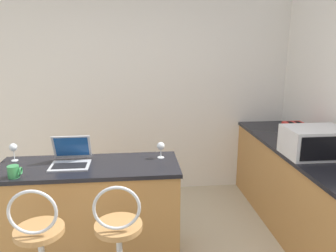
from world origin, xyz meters
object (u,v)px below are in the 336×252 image
at_px(bar_stool_far, 119,250).
at_px(microwave, 315,142).
at_px(wine_glass_short, 13,148).
at_px(mug_white, 295,127).
at_px(wine_glass_tall, 161,147).
at_px(laptop, 71,157).
at_px(toaster, 296,132).
at_px(mug_green, 14,172).

height_order(bar_stool_far, microwave, microwave).
distance_m(wine_glass_short, mug_white, 3.03).
height_order(bar_stool_far, wine_glass_tall, wine_glass_tall).
distance_m(laptop, mug_white, 2.57).
xyz_separation_m(laptop, toaster, (2.26, 0.47, 0.03)).
relative_size(microwave, mug_green, 5.10).
xyz_separation_m(laptop, mug_white, (2.44, 0.82, -0.01)).
bearing_deg(wine_glass_short, toaster, 7.17).
xyz_separation_m(bar_stool_far, toaster, (1.84, 1.13, 0.52)).
xyz_separation_m(bar_stool_far, mug_green, (-0.81, 0.40, 0.48)).
bearing_deg(wine_glass_short, wine_glass_tall, -2.33).
bearing_deg(microwave, mug_white, 73.63).
xyz_separation_m(bar_stool_far, mug_white, (2.02, 1.48, 0.48)).
height_order(laptop, mug_white, laptop).
bearing_deg(wine_glass_tall, wine_glass_short, 177.67).
bearing_deg(laptop, microwave, -0.58).
bearing_deg(toaster, wine_glass_short, -172.83).
height_order(laptop, mug_green, laptop).
xyz_separation_m(laptop, microwave, (2.19, -0.02, 0.07)).
distance_m(microwave, wine_glass_tall, 1.41).
bearing_deg(bar_stool_far, toaster, 31.62).
bearing_deg(mug_white, mug_green, -159.02).
height_order(laptop, toaster, laptop).
relative_size(laptop, mug_white, 3.09).
bearing_deg(mug_white, toaster, -117.07).
relative_size(bar_stool_far, mug_green, 9.61).
distance_m(toaster, wine_glass_tall, 1.53).
height_order(wine_glass_short, wine_glass_tall, wine_glass_short).
bearing_deg(wine_glass_tall, microwave, -3.82).
bearing_deg(wine_glass_tall, toaster, 15.20).
bearing_deg(mug_white, wine_glass_short, -166.71).
bearing_deg(bar_stool_far, microwave, 19.79).
distance_m(laptop, mug_green, 0.46).
bearing_deg(mug_white, microwave, -106.37).
xyz_separation_m(toaster, mug_green, (-2.64, -0.73, -0.04)).
bearing_deg(wine_glass_short, laptop, -13.68).
bearing_deg(microwave, toaster, 81.98).
height_order(microwave, wine_glass_tall, microwave).
xyz_separation_m(bar_stool_far, laptop, (-0.42, 0.66, 0.49)).
bearing_deg(microwave, wine_glass_tall, 176.18).
xyz_separation_m(microwave, toaster, (0.07, 0.50, -0.04)).
relative_size(bar_stool_far, wine_glass_short, 6.25).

